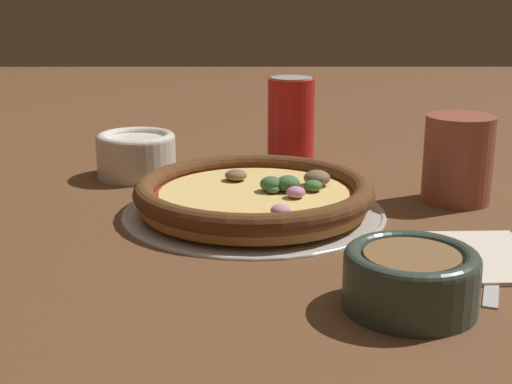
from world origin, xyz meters
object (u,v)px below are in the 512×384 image
bowl_far (414,276)px  drinking_cup (460,159)px  pizza_tray (256,210)px  bowl_near (138,153)px  napkin (475,254)px  pizza (257,193)px  beverage_can (293,121)px  fork (496,263)px

bowl_far → drinking_cup: drinking_cup is taller
pizza_tray → bowl_far: (0.25, 0.12, 0.02)m
bowl_near → napkin: bowl_near is taller
bowl_far → napkin: bearing=142.2°
pizza_tray → bowl_near: size_ratio=2.82×
pizza → pizza_tray: bearing=-86.5°
bowl_near → bowl_far: size_ratio=0.98×
bowl_near → bowl_far: bowl_near is taller
pizza_tray → napkin: napkin is taller
napkin → beverage_can: bearing=-157.5°
napkin → fork: (0.02, 0.01, -0.00)m
beverage_can → pizza_tray: bearing=-12.9°
bowl_far → fork: 0.13m
beverage_can → bowl_far: bearing=8.5°
drinking_cup → fork: 0.21m
napkin → drinking_cup: bearing=169.8°
bowl_far → napkin: size_ratio=0.79×
pizza → fork: pizza is taller
bowl_near → drinking_cup: size_ratio=1.02×
bowl_near → fork: 0.49m
beverage_can → napkin: bearing=22.5°
pizza_tray → pizza: pizza is taller
pizza → fork: bearing=54.2°
fork → beverage_can: bearing=42.9°
drinking_cup → beverage_can: 0.26m
pizza_tray → beverage_can: beverage_can is taller
pizza_tray → napkin: 0.25m
fork → beverage_can: 0.43m
fork → beverage_can: (-0.39, -0.17, 0.06)m
bowl_far → drinking_cup: size_ratio=1.04×
drinking_cup → fork: size_ratio=0.61×
pizza → bowl_far: bearing=26.4°
bowl_near → napkin: size_ratio=0.77×
drinking_cup → bowl_near: bearing=-106.5°
bowl_near → fork: bearing=49.7°
drinking_cup → beverage_can: (-0.18, -0.19, 0.01)m
bowl_far → fork: bowl_far is taller
bowl_near → napkin: 0.47m
bowl_far → pizza: bearing=-153.6°
pizza_tray → pizza: size_ratio=1.10×
pizza → fork: 0.27m
bowl_far → pizza_tray: bearing=-153.4°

